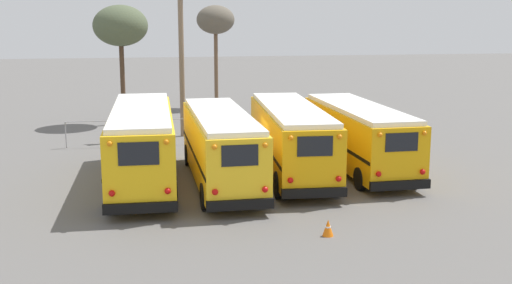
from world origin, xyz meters
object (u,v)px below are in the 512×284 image
Objects in this scene: school_bus_2 at (291,137)px; utility_pole at (181,53)px; traffic_cone at (328,228)px; school_bus_1 at (221,145)px; bare_tree_0 at (120,26)px; bare_tree_1 at (216,21)px; school_bus_0 at (142,143)px; school_bus_3 at (358,135)px.

school_bus_2 is 1.10× the size of utility_pole.
utility_pole is (-4.13, 9.91, 3.13)m from school_bus_2.
utility_pole is 18.92m from traffic_cone.
school_bus_1 is 1.30× the size of bare_tree_0.
bare_tree_1 is at bearing 43.60° from bare_tree_0.
bare_tree_0 is 9.31m from bare_tree_1.
traffic_cone is (0.24, -29.36, -6.20)m from bare_tree_1.
bare_tree_1 reaches higher than traffic_cone.
school_bus_3 is (9.70, 0.93, -0.15)m from school_bus_0.
school_bus_2 reaches higher than school_bus_3.
school_bus_0 is 1.07× the size of school_bus_1.
school_bus_1 is at bearing -85.31° from utility_pole.
bare_tree_0 is at bearing 106.94° from traffic_cone.
bare_tree_0 reaches higher than school_bus_2.
bare_tree_1 reaches higher than school_bus_0.
school_bus_0 is 1.09× the size of school_bus_3.
school_bus_3 reaches higher than traffic_cone.
bare_tree_1 is (3.25, 11.33, 1.67)m from utility_pole.
school_bus_2 is at bearing -173.34° from school_bus_3.
bare_tree_1 is (-0.89, 21.24, 4.80)m from school_bus_2.
utility_pole is at bearing 94.69° from school_bus_1.
bare_tree_0 reaches higher than school_bus_3.
school_bus_0 reaches higher than school_bus_1.
school_bus_3 is at bearing 12.84° from school_bus_1.
bare_tree_0 is at bearing 94.33° from school_bus_0.
school_bus_3 is at bearing 5.51° from school_bus_0.
bare_tree_1 is at bearing 75.65° from school_bus_0.
school_bus_1 is at bearing -9.47° from school_bus_0.
school_bus_3 is at bearing 65.47° from traffic_cone.
school_bus_3 is at bearing 6.66° from school_bus_2.
bare_tree_0 is at bearing 126.95° from school_bus_3.
school_bus_0 is at bearing -104.35° from bare_tree_1.
school_bus_0 reaches higher than school_bus_3.
bare_tree_0 is (-10.86, 14.44, 4.62)m from school_bus_3.
school_bus_0 is 1.03× the size of school_bus_2.
school_bus_3 is 1.04× the size of utility_pole.
traffic_cone is (5.82, -7.56, -1.48)m from school_bus_0.
bare_tree_1 is at bearing 90.47° from traffic_cone.
school_bus_1 is at bearing -74.55° from bare_tree_0.
school_bus_0 reaches higher than traffic_cone.
school_bus_1 is 1.02× the size of school_bus_3.
traffic_cone is (6.99, -22.94, -5.95)m from bare_tree_0.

